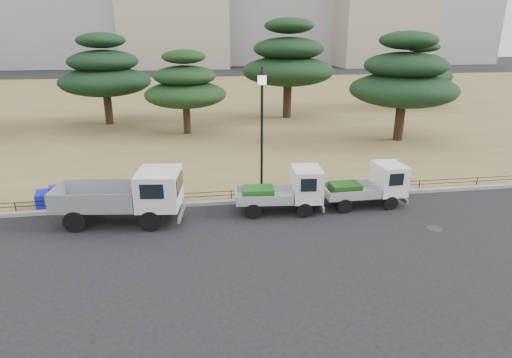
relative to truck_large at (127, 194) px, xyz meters
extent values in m
plane|color=black|center=(5.27, -1.33, -1.18)|extent=(220.00, 220.00, 0.00)
cube|color=olive|center=(5.27, 29.27, -1.10)|extent=(120.00, 56.00, 0.15)
cube|color=gray|center=(5.27, 1.27, -1.10)|extent=(120.00, 0.25, 0.16)
cylinder|color=black|center=(0.94, -1.03, -0.76)|extent=(0.84, 0.27, 0.83)
cylinder|color=black|center=(1.16, 0.76, -0.76)|extent=(0.84, 0.27, 0.83)
cylinder|color=black|center=(-1.90, -0.67, -0.76)|extent=(0.84, 0.27, 0.83)
cylinder|color=black|center=(-1.67, 1.12, -0.76)|extent=(0.84, 0.27, 0.83)
cube|color=#2D2D30|center=(-0.33, 0.04, -0.55)|extent=(4.70, 1.55, 0.14)
cube|color=gray|center=(-1.15, 0.14, -0.07)|extent=(3.40, 2.19, 0.81)
cube|color=silver|center=(1.29, -0.16, 0.23)|extent=(1.83, 2.15, 1.42)
cylinder|color=black|center=(7.07, -0.66, -0.86)|extent=(0.64, 0.22, 0.63)
cylinder|color=black|center=(7.20, 0.72, -0.86)|extent=(0.64, 0.22, 0.63)
cylinder|color=black|center=(4.98, -0.47, -0.86)|extent=(0.64, 0.22, 0.63)
cylinder|color=black|center=(5.11, 0.91, -0.86)|extent=(0.64, 0.22, 0.63)
cube|color=#2D2D30|center=(6.12, 0.12, -0.72)|extent=(3.44, 1.08, 0.15)
cube|color=silver|center=(5.51, 0.18, -0.43)|extent=(2.46, 1.63, 0.42)
cube|color=silver|center=(7.31, 0.01, 0.03)|extent=(1.31, 1.65, 1.35)
cube|color=#1D621C|center=(5.28, 0.20, -0.33)|extent=(1.37, 1.04, 0.46)
cylinder|color=black|center=(10.91, -0.46, -0.87)|extent=(0.62, 0.18, 0.62)
cylinder|color=black|center=(10.88, 0.90, -0.87)|extent=(0.62, 0.18, 0.62)
cylinder|color=black|center=(8.85, -0.50, -0.87)|extent=(0.62, 0.18, 0.62)
cylinder|color=black|center=(8.83, 0.86, -0.87)|extent=(0.62, 0.18, 0.62)
cube|color=#2D2D30|center=(9.90, 0.20, -0.73)|extent=(3.33, 0.82, 0.14)
cube|color=#B7B9BF|center=(9.30, 0.19, -0.45)|extent=(2.31, 1.44, 0.41)
cube|color=silver|center=(11.07, 0.22, 0.00)|extent=(1.18, 1.54, 1.30)
cube|color=#1D4C15|center=(9.07, 0.19, -0.35)|extent=(1.27, 0.93, 0.45)
cylinder|color=black|center=(5.66, 1.57, -0.95)|extent=(0.43, 0.43, 0.16)
cylinder|color=black|center=(5.66, 1.57, 1.55)|extent=(0.12, 0.12, 4.84)
cylinder|color=white|center=(5.66, 1.57, 4.17)|extent=(0.39, 0.39, 0.39)
cone|color=black|center=(5.66, 1.57, 4.48)|extent=(0.50, 0.50, 0.24)
cylinder|color=black|center=(5.27, 1.42, -0.83)|extent=(38.00, 0.03, 0.03)
cylinder|color=black|center=(5.27, 1.42, -0.65)|extent=(38.00, 0.03, 0.03)
cylinder|color=black|center=(5.27, 1.42, -0.83)|extent=(0.04, 0.04, 0.40)
cube|color=#1520A9|center=(-3.41, 2.01, -0.73)|extent=(1.45, 1.18, 0.60)
cube|color=#1520A9|center=(-3.15, 1.88, -0.30)|extent=(0.69, 0.62, 0.26)
cylinder|color=#2D2D30|center=(11.77, -2.53, -1.17)|extent=(0.60, 0.60, 0.01)
cylinder|color=black|center=(-3.85, 19.45, 0.35)|extent=(0.62, 0.62, 2.76)
ellipsoid|color=black|center=(-3.85, 19.45, 2.35)|extent=(7.07, 7.07, 2.26)
ellipsoid|color=black|center=(-3.85, 19.45, 3.90)|extent=(5.40, 5.40, 1.73)
ellipsoid|color=black|center=(-3.85, 19.45, 5.45)|extent=(3.73, 3.73, 1.19)
cylinder|color=black|center=(2.38, 15.01, 0.13)|extent=(0.52, 0.52, 2.32)
ellipsoid|color=black|center=(2.38, 15.01, 1.81)|extent=(5.84, 5.84, 1.87)
ellipsoid|color=black|center=(2.38, 15.01, 3.12)|extent=(4.46, 4.46, 1.43)
ellipsoid|color=black|center=(2.38, 15.01, 4.42)|extent=(3.08, 3.08, 0.99)
cylinder|color=black|center=(11.01, 20.04, 0.58)|extent=(0.72, 0.72, 3.22)
ellipsoid|color=black|center=(11.01, 20.04, 2.92)|extent=(7.75, 7.75, 2.48)
ellipsoid|color=black|center=(11.01, 20.04, 4.73)|extent=(5.92, 5.92, 1.89)
ellipsoid|color=black|center=(11.01, 20.04, 6.54)|extent=(4.09, 4.09, 1.31)
cylinder|color=black|center=(16.77, 10.76, 0.37)|extent=(0.63, 0.63, 2.80)
ellipsoid|color=black|center=(16.77, 10.76, 2.40)|extent=(7.10, 7.10, 2.27)
ellipsoid|color=black|center=(16.77, 10.76, 3.97)|extent=(5.42, 5.42, 1.73)
ellipsoid|color=black|center=(16.77, 10.76, 5.54)|extent=(3.74, 3.74, 1.20)
cylinder|color=black|center=(25.02, 23.64, 0.19)|extent=(0.55, 0.55, 2.44)
ellipsoid|color=black|center=(25.02, 23.64, 1.96)|extent=(6.23, 6.23, 2.00)
ellipsoid|color=black|center=(25.02, 23.64, 3.34)|extent=(4.76, 4.76, 1.52)
ellipsoid|color=black|center=(25.02, 23.64, 4.71)|extent=(3.29, 3.29, 1.05)
camera|label=1|loc=(2.63, -16.30, 6.03)|focal=30.00mm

